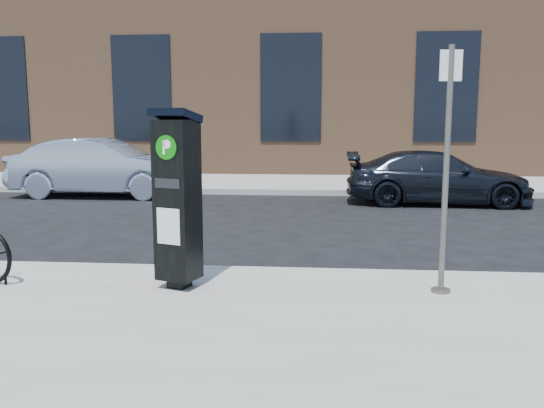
# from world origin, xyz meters

# --- Properties ---
(ground) EXTENTS (120.00, 120.00, 0.00)m
(ground) POSITION_xyz_m (0.00, 0.00, 0.00)
(ground) COLOR black
(ground) RESTS_ON ground
(sidewalk_far) EXTENTS (60.00, 12.00, 0.15)m
(sidewalk_far) POSITION_xyz_m (0.00, 14.00, 0.07)
(sidewalk_far) COLOR gray
(sidewalk_far) RESTS_ON ground
(curb_near) EXTENTS (60.00, 0.12, 0.16)m
(curb_near) POSITION_xyz_m (0.00, -0.02, 0.07)
(curb_near) COLOR #9E9B93
(curb_near) RESTS_ON ground
(curb_far) EXTENTS (60.00, 0.12, 0.16)m
(curb_far) POSITION_xyz_m (0.00, 8.02, 0.07)
(curb_far) COLOR #9E9B93
(curb_far) RESTS_ON ground
(building) EXTENTS (28.00, 10.05, 8.25)m
(building) POSITION_xyz_m (-0.00, 17.00, 4.15)
(building) COLOR brown
(building) RESTS_ON ground
(parking_kiosk) EXTENTS (0.58, 0.55, 2.03)m
(parking_kiosk) POSITION_xyz_m (-0.59, -0.91, 1.19)
(parking_kiosk) COLOR black
(parking_kiosk) RESTS_ON sidewalk_near
(sign_pole) EXTENTS (0.24, 0.22, 2.69)m
(sign_pole) POSITION_xyz_m (2.37, -0.85, 1.49)
(sign_pole) COLOR #615C55
(sign_pole) RESTS_ON sidewalk_near
(car_silver) EXTENTS (4.63, 1.64, 1.52)m
(car_silver) POSITION_xyz_m (-4.70, 7.40, 0.76)
(car_silver) COLOR #8FA0B7
(car_silver) RESTS_ON ground
(car_dark) EXTENTS (4.40, 1.89, 1.26)m
(car_dark) POSITION_xyz_m (3.82, 6.83, 0.63)
(car_dark) COLOR black
(car_dark) RESTS_ON ground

